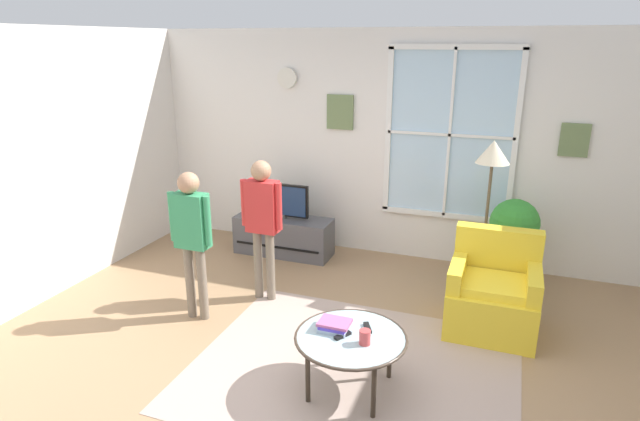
% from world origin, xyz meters
% --- Properties ---
extents(ground_plane, '(6.57, 5.81, 0.02)m').
position_xyz_m(ground_plane, '(0.00, 0.00, -0.01)').
color(ground_plane, '#9E7A56').
extents(back_wall, '(5.97, 0.17, 2.63)m').
position_xyz_m(back_wall, '(0.02, 2.66, 1.32)').
color(back_wall, silver).
rests_on(back_wall, ground_plane).
extents(side_wall_left, '(0.12, 5.21, 2.63)m').
position_xyz_m(side_wall_left, '(-3.04, 0.00, 1.31)').
color(side_wall_left, silver).
rests_on(side_wall_left, ground_plane).
extents(area_rug, '(2.51, 2.06, 0.01)m').
position_xyz_m(area_rug, '(0.25, 0.16, 0.00)').
color(area_rug, tan).
rests_on(area_rug, ground_plane).
extents(tv_stand, '(1.17, 0.42, 0.46)m').
position_xyz_m(tv_stand, '(-1.23, 2.14, 0.23)').
color(tv_stand, '#4C4C51').
rests_on(tv_stand, ground_plane).
extents(television, '(0.64, 0.08, 0.42)m').
position_xyz_m(television, '(-1.23, 2.14, 0.68)').
color(television, '#4C4C4C').
rests_on(television, tv_stand).
extents(armchair, '(0.76, 0.74, 0.87)m').
position_xyz_m(armchair, '(1.23, 1.21, 0.33)').
color(armchair, yellow).
rests_on(armchair, ground_plane).
extents(coffee_table, '(0.83, 0.83, 0.45)m').
position_xyz_m(coffee_table, '(0.30, -0.10, 0.42)').
color(coffee_table, '#99B2B7').
rests_on(coffee_table, ground_plane).
extents(book_stack, '(0.23, 0.19, 0.07)m').
position_xyz_m(book_stack, '(0.16, -0.05, 0.48)').
color(book_stack, '#9FB1CB').
rests_on(book_stack, coffee_table).
extents(cup, '(0.08, 0.08, 0.11)m').
position_xyz_m(cup, '(0.42, -0.16, 0.50)').
color(cup, '#BF3F3F').
rests_on(cup, coffee_table).
extents(remote_near_books, '(0.10, 0.14, 0.02)m').
position_xyz_m(remote_near_books, '(0.25, -0.12, 0.46)').
color(remote_near_books, black).
rests_on(remote_near_books, coffee_table).
extents(remote_near_cup, '(0.10, 0.14, 0.02)m').
position_xyz_m(remote_near_cup, '(0.39, 0.04, 0.46)').
color(remote_near_cup, black).
rests_on(remote_near_cup, coffee_table).
extents(person_green_shirt, '(0.42, 0.19, 1.41)m').
position_xyz_m(person_green_shirt, '(-1.36, 0.44, 0.88)').
color(person_green_shirt, '#726656').
rests_on(person_green_shirt, ground_plane).
extents(person_red_shirt, '(0.43, 0.19, 1.42)m').
position_xyz_m(person_red_shirt, '(-0.94, 1.01, 0.89)').
color(person_red_shirt, '#726656').
rests_on(person_red_shirt, ground_plane).
extents(potted_plant_by_window, '(0.50, 0.50, 0.95)m').
position_xyz_m(potted_plant_by_window, '(1.36, 2.16, 0.62)').
color(potted_plant_by_window, '#9E6B4C').
rests_on(potted_plant_by_window, ground_plane).
extents(floor_lamp, '(0.32, 0.32, 1.59)m').
position_xyz_m(floor_lamp, '(1.09, 1.88, 1.33)').
color(floor_lamp, black).
rests_on(floor_lamp, ground_plane).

